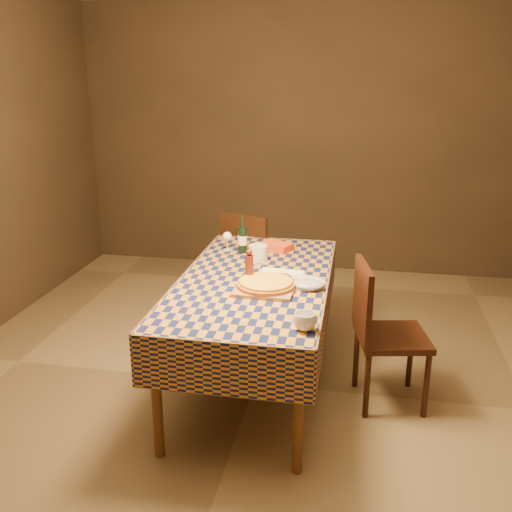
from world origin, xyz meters
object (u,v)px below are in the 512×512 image
(pizza, at_px, (266,283))
(chair_right, at_px, (380,327))
(bowl, at_px, (281,279))
(wine_bottle, at_px, (243,239))
(chair_far, at_px, (251,260))
(dining_table, at_px, (255,289))
(cutting_board, at_px, (266,288))
(white_plate, at_px, (304,283))

(pizza, xyz_separation_m, chair_right, (0.69, 0.13, -0.29))
(pizza, bearing_deg, bowl, 60.99)
(wine_bottle, bearing_deg, pizza, -67.64)
(pizza, distance_m, chair_right, 0.76)
(pizza, xyz_separation_m, chair_far, (-0.33, 1.27, -0.29))
(dining_table, height_order, wine_bottle, wine_bottle)
(pizza, bearing_deg, chair_right, 10.42)
(cutting_board, height_order, chair_far, chair_far)
(bowl, xyz_separation_m, wine_bottle, (-0.36, 0.56, 0.08))
(dining_table, relative_size, chair_far, 1.98)
(wine_bottle, height_order, chair_right, wine_bottle)
(dining_table, bearing_deg, chair_right, -4.26)
(white_plate, bearing_deg, pizza, -149.61)
(pizza, relative_size, bowl, 3.18)
(cutting_board, relative_size, wine_bottle, 1.32)
(dining_table, distance_m, white_plate, 0.34)
(dining_table, distance_m, chair_far, 1.12)
(bowl, relative_size, white_plate, 0.49)
(dining_table, height_order, cutting_board, cutting_board)
(cutting_board, bearing_deg, chair_right, 10.42)
(dining_table, xyz_separation_m, cutting_board, (0.10, -0.19, 0.09))
(bowl, distance_m, white_plate, 0.14)
(cutting_board, height_order, bowl, bowl)
(wine_bottle, bearing_deg, dining_table, -70.23)
(wine_bottle, distance_m, white_plate, 0.76)
(cutting_board, height_order, wine_bottle, wine_bottle)
(pizza, relative_size, white_plate, 1.55)
(dining_table, height_order, white_plate, white_plate)
(wine_bottle, bearing_deg, chair_far, 94.77)
(bowl, distance_m, wine_bottle, 0.67)
(bowl, xyz_separation_m, chair_far, (-0.41, 1.13, -0.27))
(dining_table, relative_size, chair_right, 1.98)
(bowl, bearing_deg, dining_table, 164.43)
(wine_bottle, relative_size, chair_right, 0.29)
(bowl, bearing_deg, white_plate, -3.97)
(cutting_board, bearing_deg, wine_bottle, 112.36)
(chair_right, bearing_deg, white_plate, -179.95)
(cutting_board, distance_m, white_plate, 0.25)
(dining_table, xyz_separation_m, wine_bottle, (-0.18, 0.51, 0.18))
(pizza, distance_m, bowl, 0.16)
(chair_far, relative_size, chair_right, 1.00)
(cutting_board, xyz_separation_m, bowl, (0.08, 0.14, 0.01))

